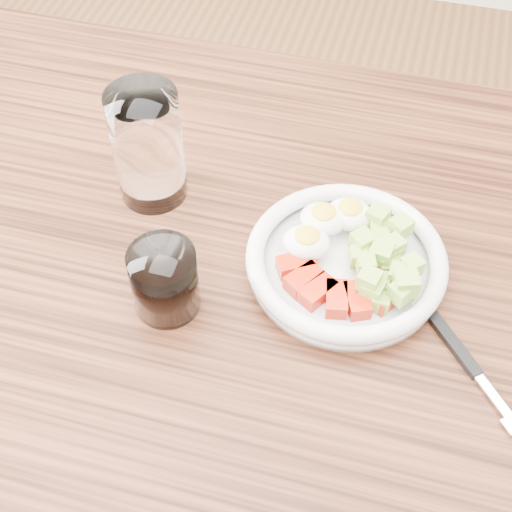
% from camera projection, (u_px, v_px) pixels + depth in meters
% --- Properties ---
extents(ground, '(4.00, 4.00, 0.00)m').
position_uv_depth(ground, '(259.00, 509.00, 1.45)').
color(ground, brown).
rests_on(ground, ground).
extents(dining_table, '(1.50, 0.90, 0.77)m').
position_uv_depth(dining_table, '(261.00, 326.00, 0.93)').
color(dining_table, brown).
rests_on(dining_table, ground).
extents(bowl, '(0.24, 0.24, 0.06)m').
position_uv_depth(bowl, '(347.00, 259.00, 0.84)').
color(bowl, white).
rests_on(bowl, dining_table).
extents(fork, '(0.14, 0.17, 0.01)m').
position_uv_depth(fork, '(466.00, 360.00, 0.78)').
color(fork, black).
rests_on(fork, dining_table).
extents(water_glass, '(0.09, 0.09, 0.16)m').
position_uv_depth(water_glass, '(148.00, 147.00, 0.88)').
color(water_glass, white).
rests_on(water_glass, dining_table).
extents(coffee_glass, '(0.08, 0.08, 0.09)m').
position_uv_depth(coffee_glass, '(165.00, 281.00, 0.80)').
color(coffee_glass, white).
rests_on(coffee_glass, dining_table).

